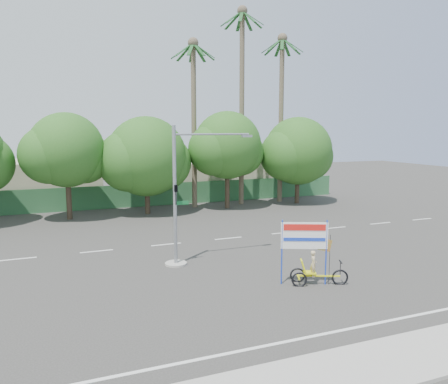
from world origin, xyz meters
name	(u,v)px	position (x,y,z in m)	size (l,w,h in m)	color
ground	(255,284)	(0.00, 0.00, 0.00)	(120.00, 120.00, 0.00)	#33302D
sidewalk_near	(369,367)	(0.00, -7.50, 0.06)	(50.00, 2.40, 0.12)	gray
fence	(150,195)	(0.00, 21.50, 1.00)	(38.00, 0.08, 2.00)	#336B3D
building_left	(30,183)	(-10.00, 26.00, 2.00)	(12.00, 8.00, 4.00)	beige
building_right	(216,177)	(8.00, 26.00, 1.80)	(14.00, 8.00, 3.60)	beige
tree_left	(66,153)	(-7.05, 18.00, 5.06)	(6.66, 5.60, 8.07)	#473828
tree_center	(146,159)	(-1.05, 18.00, 4.47)	(7.62, 6.40, 7.85)	#473828
tree_right	(227,148)	(5.95, 18.00, 5.24)	(6.90, 5.80, 8.36)	#473828
tree_far_right	(297,153)	(12.95, 18.00, 4.64)	(7.38, 6.20, 7.94)	#473828
palm_tall	(242,88)	(8.00, 19.50, 10.46)	(3.73, 3.79, 17.45)	#70604C
palm_mid	(281,101)	(12.00, 19.50, 9.40)	(3.73, 3.79, 15.45)	#70604C
palm_short	(194,105)	(3.50, 19.50, 8.86)	(3.73, 3.79, 14.45)	#70604C
traffic_signal	(181,208)	(-2.20, 3.98, 2.92)	(4.72, 1.10, 7.00)	gray
trike_billboard	(310,258)	(2.24, -0.94, 1.18)	(2.77, 1.41, 2.94)	black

